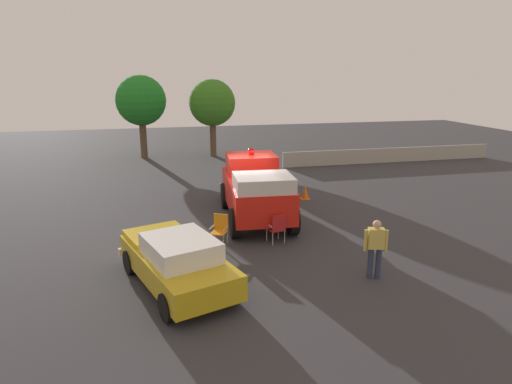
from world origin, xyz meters
name	(u,v)px	position (x,y,z in m)	size (l,w,h in m)	color
ground_plane	(243,220)	(0.00, 0.00, 0.00)	(60.00, 60.00, 0.00)	#333335
vintage_fire_truck	(255,188)	(0.50, 0.18, 1.20)	(2.66, 6.08, 2.59)	black
classic_hot_rod	(176,260)	(-2.78, -4.89, 0.75)	(3.14, 4.72, 1.46)	black
lawn_chair_near_truck	(228,177)	(0.24, 4.75, 0.59)	(0.59, 0.58, 1.02)	#B7BABF
lawn_chair_by_car	(220,228)	(-1.24, -2.26, 0.59)	(0.66, 0.67, 1.02)	#B7BABF
lawn_chair_spare	(277,226)	(0.62, -2.58, 0.59)	(0.60, 0.59, 1.02)	#B7BABF
spectator_seated	(228,175)	(0.21, 4.62, 0.70)	(0.47, 0.59, 1.29)	#383842
spectator_standing	(376,245)	(2.51, -5.63, 0.96)	(0.64, 0.37, 1.68)	#2D334C
oak_tree_left	(212,103)	(0.71, 13.50, 3.48)	(3.02, 3.02, 5.02)	brown
oak_tree_right	(141,101)	(-3.80, 13.93, 3.66)	(3.18, 3.18, 5.29)	brown
traffic_cone	(305,192)	(3.25, 2.21, 0.31)	(0.40, 0.40, 0.64)	orange
background_fence	(389,155)	(11.09, 8.86, 0.45)	(13.83, 0.12, 0.90)	#A8A393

